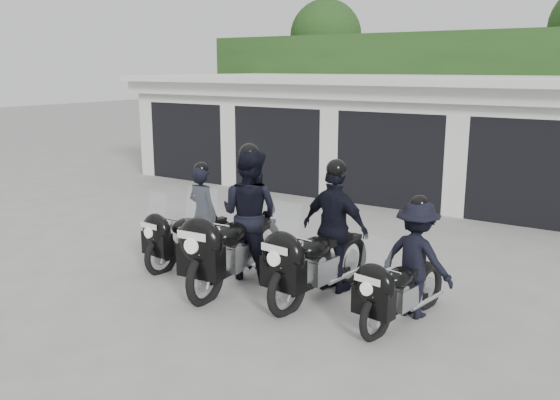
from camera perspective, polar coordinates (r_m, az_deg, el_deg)
The scene contains 7 objects.
ground at distance 9.47m, azimuth -3.17°, elevation -7.11°, with size 80.00×80.00×0.00m, color gray.
garage_block at distance 16.19m, azimuth 14.14°, elevation 6.01°, with size 16.40×6.80×2.96m.
background_vegetation at distance 20.65m, azimuth 19.97°, elevation 10.75°, with size 20.00×3.90×5.80m.
police_bike_a at distance 9.91m, azimuth -8.56°, elevation -2.19°, with size 0.69×1.98×1.72m.
police_bike_b at distance 8.91m, azimuth -3.65°, elevation -2.27°, with size 1.03×2.48×2.16m.
police_bike_c at distance 8.41m, azimuth 4.56°, elevation -3.61°, with size 1.15×2.30×2.01m.
police_bike_d at distance 7.79m, azimuth 12.43°, elevation -6.27°, with size 1.07×1.91×1.67m.
Camera 1 is at (5.35, -7.12, 3.21)m, focal length 38.00 mm.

